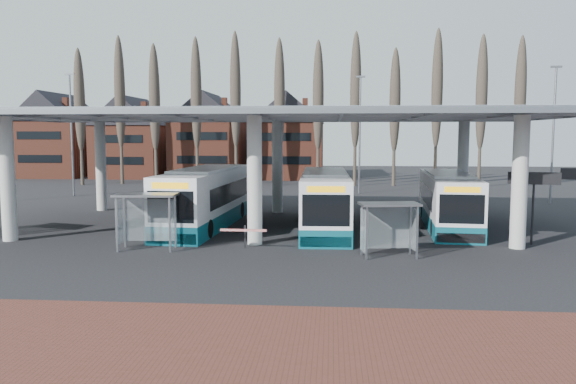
# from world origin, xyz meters

# --- Properties ---
(ground) EXTENTS (140.00, 140.00, 0.00)m
(ground) POSITION_xyz_m (0.00, 0.00, 0.00)
(ground) COLOR black
(ground) RESTS_ON ground
(brick_strip) EXTENTS (70.00, 10.00, 0.03)m
(brick_strip) POSITION_xyz_m (0.00, -12.00, 0.01)
(brick_strip) COLOR #552B22
(brick_strip) RESTS_ON ground
(station_canopy) EXTENTS (32.00, 16.00, 6.34)m
(station_canopy) POSITION_xyz_m (0.00, 8.00, 5.68)
(station_canopy) COLOR beige
(station_canopy) RESTS_ON ground
(poplar_row) EXTENTS (45.10, 1.10, 14.50)m
(poplar_row) POSITION_xyz_m (0.00, 33.00, 8.78)
(poplar_row) COLOR #473D33
(poplar_row) RESTS_ON ground
(townhouse_row) EXTENTS (36.80, 10.30, 12.25)m
(townhouse_row) POSITION_xyz_m (-15.75, 44.00, 5.94)
(townhouse_row) COLOR brown
(townhouse_row) RESTS_ON ground
(lamp_post_a) EXTENTS (0.80, 0.16, 10.17)m
(lamp_post_a) POSITION_xyz_m (-18.00, 22.00, 5.34)
(lamp_post_a) COLOR slate
(lamp_post_a) RESTS_ON ground
(lamp_post_b) EXTENTS (0.80, 0.16, 10.17)m
(lamp_post_b) POSITION_xyz_m (6.00, 26.00, 5.34)
(lamp_post_b) COLOR slate
(lamp_post_b) RESTS_ON ground
(lamp_post_c) EXTENTS (0.80, 0.16, 10.17)m
(lamp_post_c) POSITION_xyz_m (20.00, 20.00, 5.34)
(lamp_post_c) COLOR slate
(lamp_post_c) RESTS_ON ground
(bus_1) EXTENTS (3.26, 12.00, 3.30)m
(bus_1) POSITION_xyz_m (-3.42, 7.70, 1.55)
(bus_1) COLOR white
(bus_1) RESTS_ON ground
(bus_2) EXTENTS (2.67, 11.49, 3.18)m
(bus_2) POSITION_xyz_m (3.22, 7.35, 1.50)
(bus_2) COLOR white
(bus_2) RESTS_ON ground
(bus_3) EXTENTS (3.24, 11.11, 3.05)m
(bus_3) POSITION_xyz_m (10.08, 8.58, 1.44)
(bus_3) COLOR white
(bus_3) RESTS_ON ground
(shelter_1) EXTENTS (2.78, 1.49, 2.52)m
(shelter_1) POSITION_xyz_m (-4.65, 1.01, 1.83)
(shelter_1) COLOR gray
(shelter_1) RESTS_ON ground
(shelter_2) EXTENTS (2.63, 1.60, 2.29)m
(shelter_2) POSITION_xyz_m (5.97, 0.30, 1.67)
(shelter_2) COLOR gray
(shelter_2) RESTS_ON ground
(info_sign_0) EXTENTS (2.26, 0.63, 3.41)m
(info_sign_0) POSITION_xyz_m (12.93, 3.38, 2.86)
(info_sign_0) COLOR black
(info_sign_0) RESTS_ON ground
(barrier) EXTENTS (2.09, 0.59, 1.04)m
(barrier) POSITION_xyz_m (-0.33, 1.21, 0.81)
(barrier) COLOR black
(barrier) RESTS_ON ground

